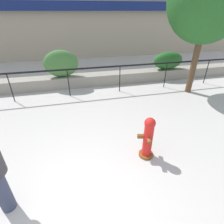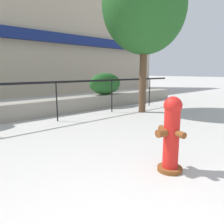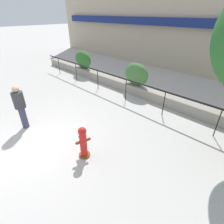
# 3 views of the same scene
# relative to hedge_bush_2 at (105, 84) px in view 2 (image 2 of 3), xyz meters

# --- Properties ---
(hedge_bush_2) EXTENTS (1.53, 0.70, 0.86)m
(hedge_bush_2) POSITION_rel_hedge_bush_2_xyz_m (0.00, 0.00, 0.00)
(hedge_bush_2) COLOR #235B23
(hedge_bush_2) RESTS_ON planter_wall_low
(fire_hydrant) EXTENTS (0.47, 0.48, 1.08)m
(fire_hydrant) POSITION_rel_hedge_bush_2_xyz_m (-3.25, -5.07, -0.38)
(fire_hydrant) COLOR brown
(fire_hydrant) RESTS_ON ground
(street_tree) EXTENTS (2.92, 2.63, 5.04)m
(street_tree) POSITION_rel_hedge_bush_2_xyz_m (0.11, -1.83, 2.56)
(street_tree) COLOR brown
(street_tree) RESTS_ON ground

